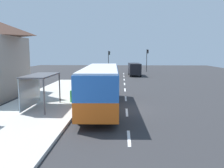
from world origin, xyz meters
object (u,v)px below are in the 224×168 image
Objects in this scene: bus at (101,85)px; traffic_light_near_side at (147,57)px; recycling_bin_yellow at (75,95)px; bus_shelter at (37,82)px; white_van at (134,69)px; traffic_light_far_side at (109,58)px; sedan_near at (133,68)px; recycling_bin_green at (73,96)px.

bus is 2.23× the size of traffic_light_near_side.
bus_shelter reaches higher than recycling_bin_yellow.
bus_shelter is (-8.61, -25.80, 0.75)m from white_van.
bus_shelter is (-2.21, -2.87, 1.44)m from recycling_bin_yellow.
bus is at bearing -87.74° from traffic_light_far_side.
sedan_near is 4.70× the size of recycling_bin_green.
recycling_bin_yellow is at bearing -101.36° from sedan_near.
bus is 3.49m from recycling_bin_yellow.
bus reaches higher than recycling_bin_green.
bus_shelter is (-2.21, -2.17, 1.44)m from recycling_bin_green.
traffic_light_near_side reaches higher than traffic_light_far_side.
traffic_light_near_side reaches higher than bus.
sedan_near is 33.66m from recycling_bin_green.
bus is 2.77× the size of bus_shelter.
recycling_bin_green is at bearing -106.44° from traffic_light_near_side.
white_van is 27.21m from bus_shelter.
sedan_near is 0.90× the size of traffic_light_near_side.
recycling_bin_yellow is (-6.40, -22.93, -0.69)m from white_van.
bus is at bearing 8.81° from bus_shelter.
recycling_bin_yellow is at bearing -106.78° from traffic_light_near_side.
sedan_near is at bearing 89.41° from white_van.
traffic_light_far_side is (-8.60, 0.80, -0.21)m from traffic_light_near_side.
white_van reaches higher than sedan_near.
bus is 35.10m from traffic_light_near_side.
recycling_bin_green is 0.24× the size of bus_shelter.
bus is 3.11m from recycling_bin_green.
recycling_bin_yellow is at bearing 139.24° from bus.
bus is 35.17m from traffic_light_far_side.
bus_shelter is at bearing -103.90° from sedan_near.
traffic_light_far_side is at bearing 174.68° from traffic_light_near_side.
recycling_bin_green is at bearing 44.48° from bus_shelter.
bus_shelter is (-8.71, -35.20, 1.31)m from sedan_near.
traffic_light_near_side is (9.70, 32.87, 2.66)m from recycling_bin_green.
sedan_near is (4.01, 34.47, -1.05)m from bus.
recycling_bin_yellow is at bearing 90.00° from recycling_bin_green.
bus reaches higher than recycling_bin_yellow.
traffic_light_near_side is 1.25× the size of bus_shelter.
recycling_bin_green is at bearing -91.88° from traffic_light_far_side.
sedan_near is 32.98m from recycling_bin_yellow.
bus is at bearing -96.64° from sedan_near.
recycling_bin_yellow is 33.08m from traffic_light_far_side.
recycling_bin_green is at bearing 149.86° from bus.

